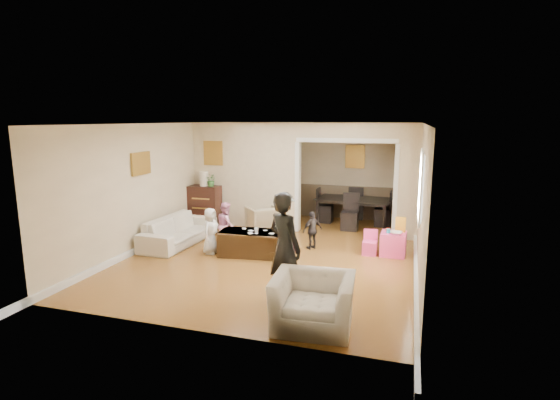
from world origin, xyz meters
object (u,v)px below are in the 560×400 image
(armchair_back, at_px, (263,219))
(dresser, at_px, (205,207))
(sofa, at_px, (179,230))
(child_kneel_a, at_px, (211,231))
(dining_table, at_px, (353,211))
(child_kneel_b, at_px, (226,225))
(armchair_front, at_px, (313,302))
(child_toddler, at_px, (312,230))
(coffee_cup, at_px, (256,230))
(play_table, at_px, (393,244))
(table_lamp, at_px, (204,179))
(coffee_table, at_px, (253,243))
(cyan_cup, at_px, (389,231))
(adult_person, at_px, (285,248))

(armchair_back, relative_size, dresser, 0.68)
(sofa, bearing_deg, child_kneel_a, -111.15)
(dining_table, distance_m, child_kneel_b, 3.69)
(armchair_front, bearing_deg, dining_table, 88.00)
(sofa, relative_size, child_toddler, 2.54)
(coffee_cup, distance_m, play_table, 2.75)
(table_lamp, bearing_deg, dresser, 0.00)
(coffee_table, distance_m, child_toddler, 1.30)
(table_lamp, xyz_separation_m, play_table, (4.64, -0.99, -0.99))
(table_lamp, bearing_deg, child_toddler, -19.13)
(sofa, height_order, table_lamp, table_lamp)
(play_table, distance_m, child_kneel_b, 3.44)
(dresser, distance_m, child_kneel_a, 2.23)
(armchair_back, xyz_separation_m, coffee_cup, (0.47, -1.74, 0.21))
(armchair_front, bearing_deg, dresser, 126.26)
(sofa, height_order, dining_table, dining_table)
(child_kneel_b, bearing_deg, child_kneel_a, 133.41)
(table_lamp, relative_size, coffee_cup, 3.80)
(coffee_table, relative_size, cyan_cup, 16.25)
(play_table, relative_size, child_kneel_a, 0.52)
(child_toddler, bearing_deg, adult_person, 45.91)
(sofa, bearing_deg, armchair_back, -43.25)
(coffee_cup, bearing_deg, child_kneel_a, -173.99)
(table_lamp, relative_size, adult_person, 0.22)
(armchair_back, relative_size, adult_person, 0.42)
(armchair_back, xyz_separation_m, child_kneel_b, (-0.33, -1.39, 0.17))
(dining_table, relative_size, child_kneel_b, 1.92)
(adult_person, height_order, child_kneel_b, adult_person)
(table_lamp, height_order, dining_table, table_lamp)
(sofa, distance_m, table_lamp, 1.78)
(dresser, xyz_separation_m, child_toddler, (3.00, -1.04, -0.12))
(coffee_cup, relative_size, dining_table, 0.05)
(play_table, relative_size, child_toddler, 0.60)
(table_lamp, distance_m, dining_table, 3.90)
(armchair_back, xyz_separation_m, adult_person, (1.62, -3.65, 0.51))
(armchair_front, relative_size, dresser, 1.00)
(coffee_table, relative_size, coffee_cup, 13.72)
(coffee_table, distance_m, cyan_cup, 2.71)
(sofa, xyz_separation_m, dresser, (-0.13, 1.52, 0.23))
(armchair_back, distance_m, child_toddler, 1.71)
(sofa, relative_size, coffee_table, 1.57)
(coffee_cup, bearing_deg, child_kneel_b, 156.37)
(armchair_back, xyz_separation_m, dresser, (-1.58, 0.10, 0.20))
(table_lamp, distance_m, child_kneel_b, 2.08)
(child_toddler, bearing_deg, armchair_back, -81.48)
(coffee_table, bearing_deg, dining_table, 63.65)
(coffee_cup, bearing_deg, sofa, 170.39)
(adult_person, bearing_deg, sofa, -4.08)
(play_table, height_order, dining_table, dining_table)
(armchair_back, bearing_deg, dining_table, 176.46)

